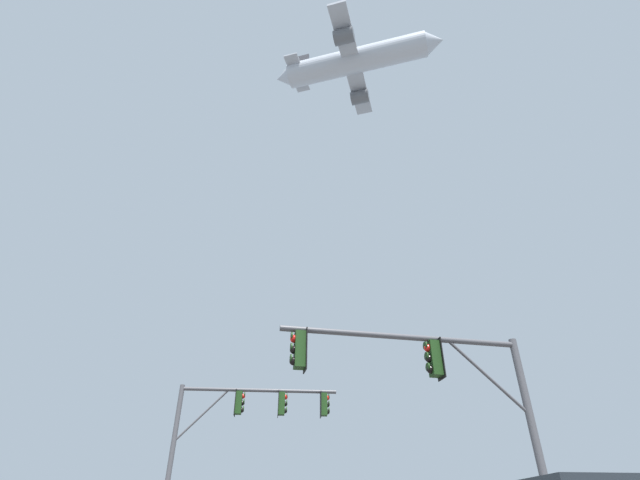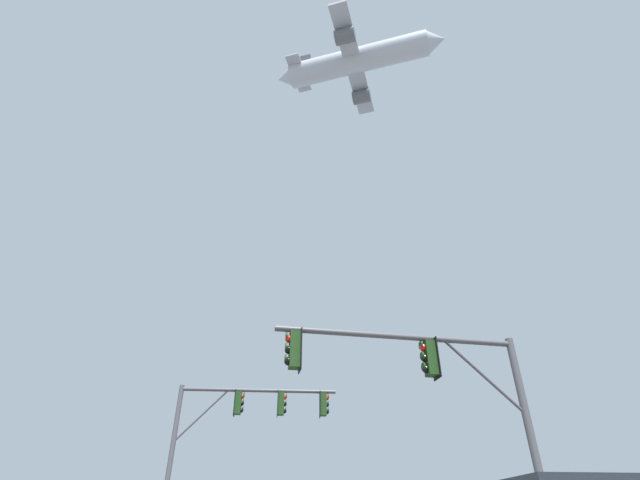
% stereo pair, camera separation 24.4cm
% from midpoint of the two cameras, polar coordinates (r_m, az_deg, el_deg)
% --- Properties ---
extents(signal_pole_near, '(6.45, 0.92, 5.56)m').
position_cam_midpoint_polar(signal_pole_near, '(12.35, 14.58, -16.89)').
color(signal_pole_near, '#4C4C51').
rests_on(signal_pole_near, ground).
extents(signal_pole_far, '(6.56, 0.48, 6.27)m').
position_cam_midpoint_polar(signal_pole_far, '(20.33, -9.48, -21.32)').
color(signal_pole_far, '#4C4C51').
rests_on(signal_pole_far, ground).
extents(airplane, '(22.42, 17.32, 6.28)m').
position_cam_midpoint_polar(airplane, '(66.57, 4.77, 21.29)').
color(airplane, '#B7BCC6').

